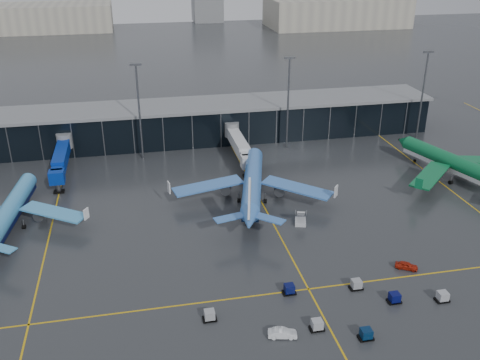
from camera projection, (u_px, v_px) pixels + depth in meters
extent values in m
plane|color=#282B2D|center=(233.00, 249.00, 101.76)|extent=(600.00, 600.00, 0.00)
cube|color=black|center=(192.00, 123.00, 154.93)|extent=(140.00, 16.00, 10.00)
cube|color=slate|center=(192.00, 105.00, 152.73)|extent=(142.00, 17.00, 0.80)
cylinder|color=#595B60|center=(64.00, 141.00, 140.83)|extent=(4.00, 4.00, 4.00)
cube|color=navy|center=(60.00, 163.00, 129.13)|extent=(3.00, 24.00, 3.00)
cylinder|color=#595B60|center=(59.00, 188.00, 123.73)|extent=(1.00, 1.00, 2.60)
cylinder|color=#595B60|center=(232.00, 130.00, 149.12)|extent=(4.00, 4.00, 4.00)
cube|color=silver|center=(242.00, 149.00, 137.42)|extent=(3.00, 24.00, 3.00)
cylinder|color=#595B60|center=(248.00, 172.00, 132.03)|extent=(1.00, 1.00, 2.60)
cylinder|color=#595B60|center=(140.00, 114.00, 138.36)|extent=(0.50, 0.50, 25.00)
cube|color=#595B60|center=(136.00, 65.00, 133.09)|extent=(3.00, 0.40, 0.60)
cylinder|color=#595B60|center=(288.00, 105.00, 145.73)|extent=(0.50, 0.50, 25.00)
cube|color=#595B60|center=(290.00, 58.00, 140.46)|extent=(3.00, 0.40, 0.60)
cylinder|color=#595B60|center=(422.00, 97.00, 153.10)|extent=(0.50, 0.50, 25.00)
cube|color=#595B60|center=(429.00, 52.00, 147.83)|extent=(3.00, 0.40, 0.60)
cube|color=#B2AD99|center=(336.00, 12.00, 351.80)|extent=(90.00, 42.00, 18.00)
cube|color=#B2AD99|center=(55.00, 17.00, 336.87)|extent=(70.00, 38.00, 16.00)
cube|color=#B2AD99|center=(207.00, 5.00, 371.87)|extent=(20.00, 20.00, 22.00)
cube|color=gold|center=(53.00, 218.00, 113.13)|extent=(0.30, 120.00, 0.02)
cube|color=gold|center=(260.00, 199.00, 121.42)|extent=(0.30, 120.00, 0.02)
cube|color=gold|center=(440.00, 182.00, 129.71)|extent=(0.30, 120.00, 0.02)
cube|color=gold|center=(308.00, 289.00, 90.24)|extent=(220.00, 0.30, 0.02)
cube|color=black|center=(356.00, 288.00, 90.28)|extent=(2.20, 1.50, 0.36)
cube|color=gray|center=(356.00, 284.00, 89.96)|extent=(1.60, 1.50, 1.50)
cube|color=black|center=(394.00, 301.00, 86.94)|extent=(2.20, 1.50, 0.36)
cube|color=#050946|center=(395.00, 297.00, 86.62)|extent=(1.60, 1.50, 1.50)
cube|color=black|center=(442.00, 300.00, 87.24)|extent=(2.20, 1.50, 0.36)
cube|color=#989AA0|center=(443.00, 296.00, 86.92)|extent=(1.60, 1.50, 1.50)
cube|color=black|center=(289.00, 292.00, 89.07)|extent=(2.20, 1.50, 0.36)
cube|color=#050B40|center=(289.00, 289.00, 88.75)|extent=(1.60, 1.50, 1.50)
cube|color=black|center=(317.00, 329.00, 80.88)|extent=(2.20, 1.50, 0.36)
cube|color=#989AA0|center=(317.00, 324.00, 80.56)|extent=(1.60, 1.50, 1.50)
cube|color=black|center=(210.00, 319.00, 82.92)|extent=(2.20, 1.50, 0.36)
cube|color=gray|center=(210.00, 315.00, 82.60)|extent=(1.60, 1.50, 1.50)
cube|color=black|center=(366.00, 338.00, 79.04)|extent=(2.20, 1.50, 0.36)
cube|color=#041D3D|center=(366.00, 334.00, 78.72)|extent=(1.60, 1.50, 1.50)
cube|color=silver|center=(300.00, 222.00, 110.73)|extent=(3.05, 3.71, 0.80)
cube|color=silver|center=(301.00, 214.00, 109.95)|extent=(2.37, 3.18, 2.29)
imported|color=#AF200D|center=(406.00, 266.00, 95.47)|extent=(4.23, 3.39, 1.35)
imported|color=silver|center=(282.00, 333.00, 79.14)|extent=(4.54, 2.38, 1.42)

